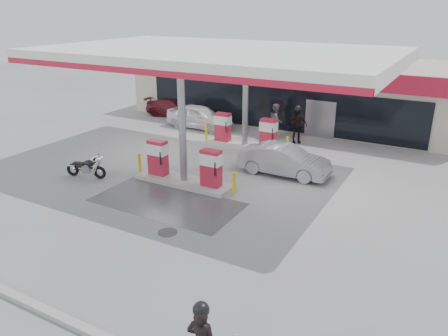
# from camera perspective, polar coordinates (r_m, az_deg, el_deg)

# --- Properties ---
(ground) EXTENTS (90.00, 90.00, 0.00)m
(ground) POSITION_cam_1_polar(r_m,az_deg,el_deg) (18.04, -8.77, -4.12)
(ground) COLOR gray
(ground) RESTS_ON ground
(wet_patch) EXTENTS (6.00, 3.00, 0.00)m
(wet_patch) POSITION_cam_1_polar(r_m,az_deg,el_deg) (17.76, -7.49, -4.45)
(wet_patch) COLOR #4C4C4F
(wet_patch) RESTS_ON ground
(drain_cover) EXTENTS (0.70, 0.70, 0.01)m
(drain_cover) POSITION_cam_1_polar(r_m,az_deg,el_deg) (15.53, -7.38, -8.33)
(drain_cover) COLOR #38383A
(drain_cover) RESTS_ON ground
(kerb) EXTENTS (28.00, 0.25, 0.15)m
(kerb) POSITION_cam_1_polar(r_m,az_deg,el_deg) (13.93, -27.09, -14.03)
(kerb) COLOR gray
(kerb) RESTS_ON ground
(store_building) EXTENTS (22.00, 8.22, 4.00)m
(store_building) POSITION_cam_1_polar(r_m,az_deg,el_deg) (31.00, 9.49, 10.19)
(store_building) COLOR #B2AA95
(store_building) RESTS_ON ground
(canopy) EXTENTS (16.00, 10.02, 5.51)m
(canopy) POSITION_cam_1_polar(r_m,az_deg,el_deg) (20.67, -0.88, 14.50)
(canopy) COLOR silver
(canopy) RESTS_ON ground
(pump_island_near) EXTENTS (5.14, 1.30, 1.78)m
(pump_island_near) POSITION_cam_1_polar(r_m,az_deg,el_deg) (19.25, -5.28, -0.04)
(pump_island_near) COLOR #9E9E99
(pump_island_near) RESTS_ON ground
(pump_island_far) EXTENTS (5.14, 1.30, 1.78)m
(pump_island_far) POSITION_cam_1_polar(r_m,az_deg,el_deg) (24.17, 2.75, 4.35)
(pump_island_far) COLOR #9E9E99
(pump_island_far) RESTS_ON ground
(parked_motorcycle) EXTENTS (1.97, 0.81, 1.02)m
(parked_motorcycle) POSITION_cam_1_polar(r_m,az_deg,el_deg) (20.90, -17.52, -0.00)
(parked_motorcycle) COLOR black
(parked_motorcycle) RESTS_ON ground
(sedan_white) EXTENTS (4.40, 1.81, 1.49)m
(sedan_white) POSITION_cam_1_polar(r_m,az_deg,el_deg) (28.08, -3.23, 6.73)
(sedan_white) COLOR silver
(sedan_white) RESTS_ON ground
(attendant) EXTENTS (1.01, 1.15, 1.99)m
(attendant) POSITION_cam_1_polar(r_m,az_deg,el_deg) (26.29, 6.81, 6.21)
(attendant) COLOR slate
(attendant) RESTS_ON ground
(hatchback_silver) EXTENTS (4.29, 1.58, 1.40)m
(hatchback_silver) POSITION_cam_1_polar(r_m,az_deg,el_deg) (20.40, 7.84, 1.03)
(hatchback_silver) COLOR #93959B
(hatchback_silver) RESTS_ON ground
(parked_car_left) EXTENTS (4.33, 1.90, 1.24)m
(parked_car_left) POSITION_cam_1_polar(r_m,az_deg,el_deg) (31.31, -6.47, 7.85)
(parked_car_left) COLOR #58131D
(parked_car_left) RESTS_ON ground
(biker_walking) EXTENTS (1.27, 1.06, 2.03)m
(biker_walking) POSITION_cam_1_polar(r_m,az_deg,el_deg) (25.22, 9.47, 5.50)
(biker_walking) COLOR black
(biker_walking) RESTS_ON ground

